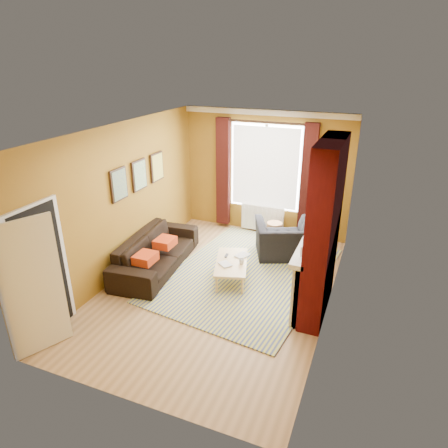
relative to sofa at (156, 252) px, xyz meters
The scene contains 12 objects.
ground 1.48m from the sofa, ahead, with size 5.50×5.50×0.00m, color olive.
room_walls 2.31m from the sofa, ahead, with size 3.82×5.54×2.83m.
striped_rug 1.81m from the sofa, 12.90° to the left, with size 3.13×4.03×0.02m.
sofa is the anchor object (origin of this frame).
armchair 2.60m from the sofa, 32.54° to the left, with size 1.15×1.00×0.75m, color black.
coffee_table 1.52m from the sofa, ahead, with size 0.87×1.24×0.37m.
wicker_stool 2.74m from the sofa, 48.76° to the left, with size 0.44×0.44×0.43m.
floor_lamp 3.64m from the sofa, 34.09° to the left, with size 0.26×0.26×1.63m.
book_a 1.41m from the sofa, ahead, with size 0.18×0.24×0.02m, color #999999.
book_b 1.60m from the sofa, 15.86° to the left, with size 0.20×0.27×0.02m, color #999999.
mug 1.72m from the sofa, ahead, with size 0.10×0.10×0.09m, color #999999.
tv_remote 1.39m from the sofa, 11.73° to the left, with size 0.07×0.15×0.02m.
Camera 1 is at (2.39, -5.67, 3.87)m, focal length 32.00 mm.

